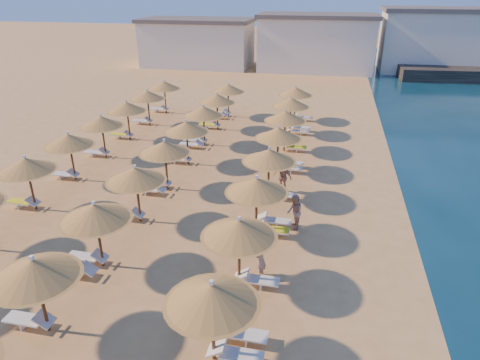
% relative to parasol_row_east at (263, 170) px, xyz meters
% --- Properties ---
extents(ground, '(220.00, 220.00, 0.00)m').
position_rel_parasol_row_east_xyz_m(ground, '(-2.62, -2.80, -2.51)').
color(ground, tan).
rests_on(ground, ground).
extents(hotel_blocks, '(48.39, 10.82, 8.10)m').
position_rel_parasol_row_east_xyz_m(hotel_blocks, '(1.45, 42.65, 1.19)').
color(hotel_blocks, white).
rests_on(hotel_blocks, ground).
extents(parasol_row_east, '(2.96, 37.24, 3.06)m').
position_rel_parasol_row_east_xyz_m(parasol_row_east, '(0.00, 0.00, 0.00)').
color(parasol_row_east, brown).
rests_on(parasol_row_east, ground).
extents(parasol_row_west, '(2.96, 37.24, 3.06)m').
position_rel_parasol_row_east_xyz_m(parasol_row_west, '(-5.89, 0.00, 0.00)').
color(parasol_row_west, brown).
rests_on(parasol_row_west, ground).
extents(parasol_row_inland, '(2.96, 29.62, 3.06)m').
position_rel_parasol_row_east_xyz_m(parasol_row_inland, '(-11.82, 3.81, 0.00)').
color(parasol_row_inland, brown).
rests_on(parasol_row_inland, ground).
extents(loungers, '(15.00, 34.86, 0.66)m').
position_rel_parasol_row_east_xyz_m(loungers, '(-5.01, 0.62, -2.17)').
color(loungers, white).
rests_on(loungers, ground).
extents(beachgoer_b, '(0.87, 1.00, 1.76)m').
position_rel_parasol_row_east_xyz_m(beachgoer_b, '(1.71, -1.00, -1.63)').
color(beachgoer_b, tan).
rests_on(beachgoer_b, ground).
extents(beachgoer_a, '(0.45, 0.64, 1.68)m').
position_rel_parasol_row_east_xyz_m(beachgoer_a, '(0.75, -5.07, -1.67)').
color(beachgoer_a, tan).
rests_on(beachgoer_a, ground).
extents(beachgoer_c, '(1.20, 0.83, 1.89)m').
position_rel_parasol_row_east_xyz_m(beachgoer_c, '(0.66, 2.87, -1.57)').
color(beachgoer_c, tan).
rests_on(beachgoer_c, ground).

